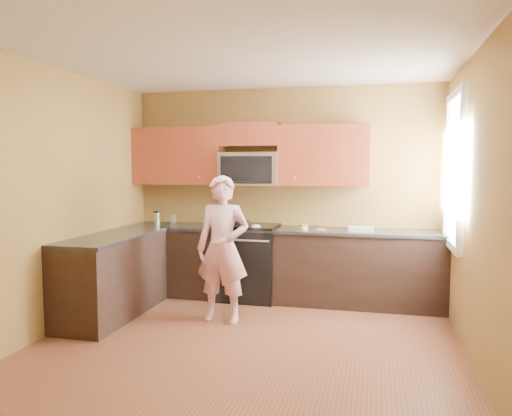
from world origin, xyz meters
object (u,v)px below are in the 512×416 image
(woman, at_px, (223,249))
(butter_tub, at_px, (303,229))
(frying_pan, at_px, (238,225))
(stove, at_px, (248,262))
(microwave, at_px, (250,185))
(travel_mug, at_px, (157,225))

(woman, bearing_deg, butter_tub, 50.06)
(frying_pan, distance_m, butter_tub, 0.83)
(stove, distance_m, frying_pan, 0.49)
(woman, height_order, frying_pan, woman)
(woman, distance_m, frying_pan, 0.91)
(frying_pan, height_order, butter_tub, frying_pan)
(stove, xyz_separation_m, microwave, (0.00, 0.12, 0.97))
(microwave, bearing_deg, frying_pan, -122.27)
(frying_pan, relative_size, travel_mug, 2.82)
(butter_tub, bearing_deg, microwave, 165.52)
(frying_pan, xyz_separation_m, butter_tub, (0.83, -0.01, -0.03))
(stove, xyz_separation_m, travel_mug, (-1.24, -0.01, 0.45))
(frying_pan, bearing_deg, travel_mug, 165.55)
(butter_tub, relative_size, travel_mug, 0.64)
(microwave, bearing_deg, travel_mug, -173.69)
(microwave, relative_size, butter_tub, 6.63)
(microwave, height_order, frying_pan, microwave)
(woman, relative_size, butter_tub, 13.94)
(butter_tub, bearing_deg, travel_mug, 178.58)
(microwave, height_order, travel_mug, microwave)
(woman, relative_size, travel_mug, 8.94)
(stove, relative_size, woman, 0.59)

